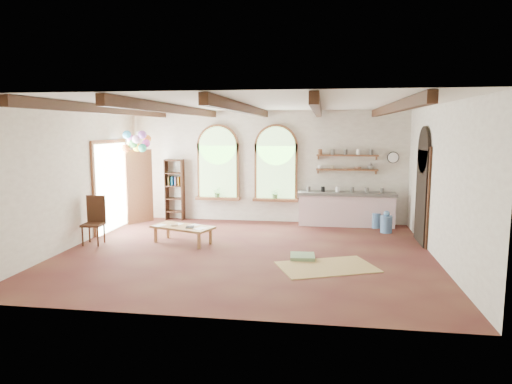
% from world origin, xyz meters
% --- Properties ---
extents(floor, '(8.00, 8.00, 0.00)m').
position_xyz_m(floor, '(0.00, 0.00, 0.00)').
color(floor, brown).
rests_on(floor, ground).
extents(ceiling_beams, '(6.20, 6.80, 0.18)m').
position_xyz_m(ceiling_beams, '(0.00, 0.00, 3.10)').
color(ceiling_beams, '#3D2013').
rests_on(ceiling_beams, ceiling).
extents(window_left, '(1.30, 0.28, 2.20)m').
position_xyz_m(window_left, '(-1.40, 3.43, 1.63)').
color(window_left, brown).
rests_on(window_left, floor).
extents(window_right, '(1.30, 0.28, 2.20)m').
position_xyz_m(window_right, '(0.30, 3.43, 1.63)').
color(window_right, brown).
rests_on(window_right, floor).
extents(left_doorway, '(0.10, 1.90, 2.50)m').
position_xyz_m(left_doorway, '(-3.95, 1.80, 1.15)').
color(left_doorway, brown).
rests_on(left_doorway, floor).
extents(right_doorway, '(0.10, 1.30, 2.40)m').
position_xyz_m(right_doorway, '(3.95, 1.50, 1.10)').
color(right_doorway, black).
rests_on(right_doorway, floor).
extents(kitchen_counter, '(2.68, 0.62, 0.94)m').
position_xyz_m(kitchen_counter, '(2.30, 3.20, 0.48)').
color(kitchen_counter, beige).
rests_on(kitchen_counter, floor).
extents(wall_shelf_lower, '(1.70, 0.24, 0.04)m').
position_xyz_m(wall_shelf_lower, '(2.30, 3.38, 1.55)').
color(wall_shelf_lower, brown).
rests_on(wall_shelf_lower, wall_back).
extents(wall_shelf_upper, '(1.70, 0.24, 0.04)m').
position_xyz_m(wall_shelf_upper, '(2.30, 3.38, 1.95)').
color(wall_shelf_upper, brown).
rests_on(wall_shelf_upper, wall_back).
extents(wall_clock, '(0.32, 0.04, 0.32)m').
position_xyz_m(wall_clock, '(3.55, 3.45, 1.90)').
color(wall_clock, black).
rests_on(wall_clock, wall_back).
extents(bookshelf, '(0.53, 0.32, 1.80)m').
position_xyz_m(bookshelf, '(-2.70, 3.32, 0.90)').
color(bookshelf, '#3D2013').
rests_on(bookshelf, floor).
extents(coffee_table, '(1.59, 1.11, 0.41)m').
position_xyz_m(coffee_table, '(-1.61, 0.60, 0.37)').
color(coffee_table, '#A6764C').
rests_on(coffee_table, floor).
extents(side_chair, '(0.48, 0.48, 1.13)m').
position_xyz_m(side_chair, '(-3.65, 0.23, 0.33)').
color(side_chair, '#3D2013').
rests_on(side_chair, floor).
extents(floor_mat, '(2.13, 1.75, 0.02)m').
position_xyz_m(floor_mat, '(1.75, -0.82, 0.01)').
color(floor_mat, tan).
rests_on(floor_mat, floor).
extents(floor_cushion, '(0.53, 0.53, 0.09)m').
position_xyz_m(floor_cushion, '(1.25, -0.30, 0.04)').
color(floor_cushion, '#6E8F63').
rests_on(floor_cushion, floor).
extents(water_jug_a, '(0.28, 0.28, 0.54)m').
position_xyz_m(water_jug_a, '(3.10, 3.01, 0.23)').
color(water_jug_a, '#547FB5').
rests_on(water_jug_a, floor).
extents(water_jug_b, '(0.30, 0.30, 0.58)m').
position_xyz_m(water_jug_b, '(3.30, 2.45, 0.25)').
color(water_jug_b, '#547FB5').
rests_on(water_jug_b, floor).
extents(balloon_cluster, '(0.73, 0.73, 1.14)m').
position_xyz_m(balloon_cluster, '(-3.40, 2.30, 2.35)').
color(balloon_cluster, white).
rests_on(balloon_cluster, floor).
extents(table_book, '(0.23, 0.28, 0.02)m').
position_xyz_m(table_book, '(-1.91, 0.63, 0.42)').
color(table_book, olive).
rests_on(table_book, coffee_table).
extents(tablet, '(0.23, 0.30, 0.01)m').
position_xyz_m(tablet, '(-1.40, 0.50, 0.42)').
color(tablet, black).
rests_on(tablet, coffee_table).
extents(potted_plant_left, '(0.27, 0.23, 0.30)m').
position_xyz_m(potted_plant_left, '(-1.40, 3.32, 0.85)').
color(potted_plant_left, '#598C4C').
rests_on(potted_plant_left, window_left).
extents(potted_plant_right, '(0.27, 0.23, 0.30)m').
position_xyz_m(potted_plant_right, '(0.30, 3.32, 0.85)').
color(potted_plant_right, '#598C4C').
rests_on(potted_plant_right, window_right).
extents(shelf_cup_a, '(0.12, 0.10, 0.10)m').
position_xyz_m(shelf_cup_a, '(1.55, 3.38, 1.62)').
color(shelf_cup_a, white).
rests_on(shelf_cup_a, wall_shelf_lower).
extents(shelf_cup_b, '(0.10, 0.10, 0.09)m').
position_xyz_m(shelf_cup_b, '(1.90, 3.38, 1.62)').
color(shelf_cup_b, beige).
rests_on(shelf_cup_b, wall_shelf_lower).
extents(shelf_bowl_a, '(0.22, 0.22, 0.05)m').
position_xyz_m(shelf_bowl_a, '(2.25, 3.38, 1.60)').
color(shelf_bowl_a, beige).
rests_on(shelf_bowl_a, wall_shelf_lower).
extents(shelf_bowl_b, '(0.20, 0.20, 0.06)m').
position_xyz_m(shelf_bowl_b, '(2.60, 3.38, 1.60)').
color(shelf_bowl_b, '#8C664C').
rests_on(shelf_bowl_b, wall_shelf_lower).
extents(shelf_vase, '(0.18, 0.18, 0.19)m').
position_xyz_m(shelf_vase, '(2.95, 3.38, 1.67)').
color(shelf_vase, slate).
rests_on(shelf_vase, wall_shelf_lower).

